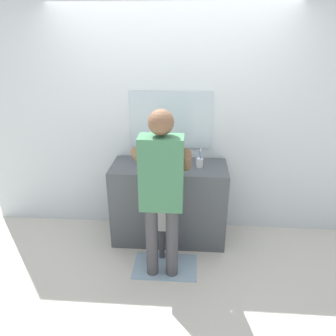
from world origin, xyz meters
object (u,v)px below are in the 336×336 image
Objects in this scene: soap_bottle at (140,157)px; adult_parent at (162,183)px; toothbrush_cup at (200,163)px; child_toddler at (166,219)px.

adult_parent is (0.29, -0.69, 0.03)m from soap_bottle.
toothbrush_cup is at bearing 61.07° from adult_parent.
toothbrush_cup is at bearing -5.52° from soap_bottle.
soap_bottle is at bearing 113.05° from adult_parent.
adult_parent is (-0.02, -0.23, 0.51)m from child_toddler.
adult_parent is at bearing -66.95° from soap_bottle.
soap_bottle is 0.73m from child_toddler.
adult_parent is at bearing -118.93° from toothbrush_cup.
toothbrush_cup is 1.25× the size of soap_bottle.
toothbrush_cup is 0.69m from child_toddler.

